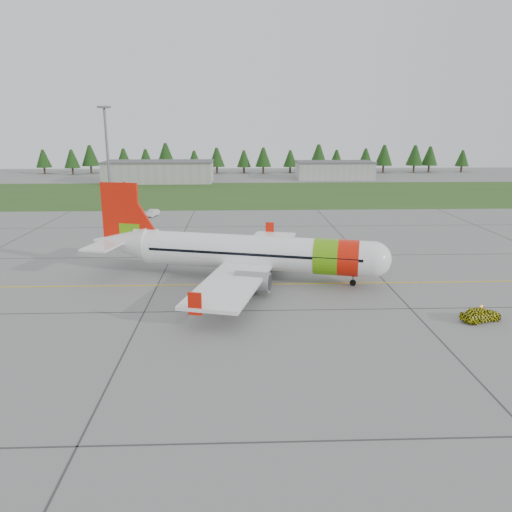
{
  "coord_description": "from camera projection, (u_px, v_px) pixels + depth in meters",
  "views": [
    {
      "loc": [
        -6.21,
        -43.7,
        16.77
      ],
      "look_at": [
        -4.36,
        6.98,
        3.46
      ],
      "focal_mm": 35.0,
      "sensor_mm": 36.0,
      "label": 1
    }
  ],
  "objects": [
    {
      "name": "service_van",
      "position": [
        152.0,
        206.0,
        94.38
      ],
      "size": [
        1.69,
        1.63,
        4.0
      ],
      "primitive_type": "imported",
      "rotation": [
        0.0,
        0.0,
        -0.26
      ],
      "color": "silver",
      "rests_on": "ground"
    },
    {
      "name": "taxi_guideline",
      "position": [
        296.0,
        284.0,
        54.45
      ],
      "size": [
        120.0,
        0.25,
        0.02
      ],
      "primitive_type": "cube",
      "color": "gold",
      "rests_on": "ground"
    },
    {
      "name": "grass_strip",
      "position": [
        262.0,
        194.0,
        125.97
      ],
      "size": [
        320.0,
        50.0,
        0.03
      ],
      "primitive_type": "cube",
      "color": "#30561E",
      "rests_on": "ground"
    },
    {
      "name": "floodlight_mast",
      "position": [
        108.0,
        160.0,
        99.12
      ],
      "size": [
        0.5,
        0.5,
        20.0
      ],
      "primitive_type": "cylinder",
      "color": "slate",
      "rests_on": "ground"
    },
    {
      "name": "ground",
      "position": [
        305.0,
        310.0,
        46.72
      ],
      "size": [
        320.0,
        320.0,
        0.0
      ],
      "primitive_type": "plane",
      "color": "gray",
      "rests_on": "ground"
    },
    {
      "name": "hangar_east",
      "position": [
        334.0,
        171.0,
        160.99
      ],
      "size": [
        24.0,
        12.0,
        5.2
      ],
      "primitive_type": "cube",
      "color": "#A8A8A3",
      "rests_on": "ground"
    },
    {
      "name": "treeline",
      "position": [
        255.0,
        159.0,
        178.84
      ],
      "size": [
        160.0,
        8.0,
        10.0
      ],
      "primitive_type": null,
      "color": "#1C3F14",
      "rests_on": "ground"
    },
    {
      "name": "hangar_west",
      "position": [
        159.0,
        172.0,
        151.23
      ],
      "size": [
        32.0,
        14.0,
        6.0
      ],
      "primitive_type": "cube",
      "color": "#A8A8A3",
      "rests_on": "ground"
    },
    {
      "name": "aircraft",
      "position": [
        248.0,
        253.0,
        55.62
      ],
      "size": [
        33.85,
        31.88,
        10.45
      ],
      "rotation": [
        0.0,
        0.0,
        -0.26
      ],
      "color": "white",
      "rests_on": "ground"
    },
    {
      "name": "follow_me_car",
      "position": [
        482.0,
        301.0,
        43.67
      ],
      "size": [
        1.66,
        1.81,
        3.73
      ],
      "primitive_type": "imported",
      "rotation": [
        0.0,
        0.0,
        1.87
      ],
      "color": "#EBEA0D",
      "rests_on": "ground"
    }
  ]
}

